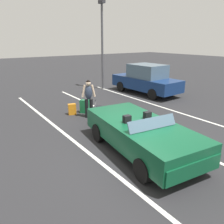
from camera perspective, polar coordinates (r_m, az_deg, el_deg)
ground_plane at (r=7.00m, az=7.18°, el=-9.91°), size 80.00×80.00×0.00m
lot_line_near at (r=6.27m, az=-2.23°, el=-13.35°), size 18.00×0.12×0.01m
lot_line_mid at (r=7.89m, az=14.51°, el=-6.99°), size 18.00×0.12×0.01m
lot_line_far at (r=9.99m, az=24.66°, el=-2.72°), size 18.00×0.12×0.01m
convertible_car at (r=6.59m, az=8.43°, el=-6.12°), size 4.32×2.26×1.24m
suitcase_large_black at (r=8.88m, az=-3.68°, el=-0.98°), size 0.55×0.52×1.01m
suitcase_medium_bright at (r=10.40m, az=-7.03°, el=1.46°), size 0.46×0.44×1.01m
suitcase_small_carryon at (r=10.26m, az=-10.20°, el=0.70°), size 0.28×0.38×0.50m
duffel_bag at (r=9.95m, az=0.11°, el=-0.12°), size 0.40×0.66×0.34m
traveler_person at (r=9.59m, az=-6.01°, el=3.89°), size 0.36×0.57×1.65m
parked_sedan_near at (r=14.16m, az=8.73°, el=8.24°), size 4.57×2.03×1.82m
parking_lamp_post at (r=15.27m, az=-2.53°, el=17.92°), size 0.50×0.24×5.60m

